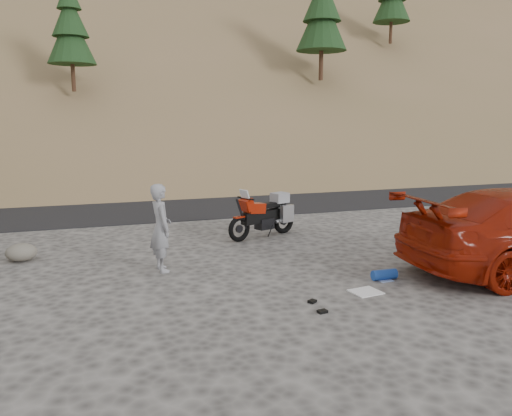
{
  "coord_description": "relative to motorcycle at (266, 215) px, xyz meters",
  "views": [
    {
      "loc": [
        -3.57,
        -9.0,
        2.96
      ],
      "look_at": [
        -0.01,
        1.62,
        1.0
      ],
      "focal_mm": 35.0,
      "sensor_mm": 36.0,
      "label": 1
    }
  ],
  "objects": [
    {
      "name": "gear_glove_a",
      "position": [
        -0.91,
        -5.22,
        -0.54
      ],
      "size": [
        0.17,
        0.13,
        0.04
      ],
      "primitive_type": "cube",
      "rotation": [
        0.0,
        0.0,
        0.17
      ],
      "color": "black",
      "rests_on": "ground"
    },
    {
      "name": "road",
      "position": [
        -0.68,
        6.1,
        -0.56
      ],
      "size": [
        120.0,
        7.0,
        0.05
      ],
      "primitive_type": "cube",
      "color": "black",
      "rests_on": "ground"
    },
    {
      "name": "gear_funnel",
      "position": [
        3.0,
        -4.24,
        -0.46
      ],
      "size": [
        0.15,
        0.15,
        0.19
      ],
      "primitive_type": "cone",
      "rotation": [
        0.0,
        0.0,
        -0.03
      ],
      "color": "red",
      "rests_on": "ground"
    },
    {
      "name": "gear_white_cloth",
      "position": [
        0.22,
        -4.61,
        -0.55
      ],
      "size": [
        0.56,
        0.51,
        0.02
      ],
      "primitive_type": "cube",
      "rotation": [
        0.0,
        0.0,
        0.14
      ],
      "color": "white",
      "rests_on": "ground"
    },
    {
      "name": "motorcycle",
      "position": [
        0.0,
        0.0,
        0.0
      ],
      "size": [
        2.09,
        1.11,
        1.31
      ],
      "rotation": [
        0.0,
        0.0,
        0.39
      ],
      "color": "black",
      "rests_on": "ground"
    },
    {
      "name": "gear_blue_cloth",
      "position": [
        0.91,
        -4.16,
        -0.56
      ],
      "size": [
        0.27,
        0.2,
        0.01
      ],
      "primitive_type": "cube",
      "rotation": [
        0.0,
        0.0,
        0.06
      ],
      "color": "#90ADDF",
      "rests_on": "ground"
    },
    {
      "name": "ground",
      "position": [
        -0.68,
        -2.9,
        -0.56
      ],
      "size": [
        140.0,
        140.0,
        0.0
      ],
      "primitive_type": "plane",
      "color": "#423F3D",
      "rests_on": "ground"
    },
    {
      "name": "hillside",
      "position": [
        -0.73,
        37.98,
        10.52
      ],
      "size": [
        120.0,
        73.0,
        46.72
      ],
      "color": "brown",
      "rests_on": "ground"
    },
    {
      "name": "gear_bottle",
      "position": [
        2.94,
        -4.59,
        -0.45
      ],
      "size": [
        0.1,
        0.1,
        0.22
      ],
      "primitive_type": "cylinder",
      "rotation": [
        0.0,
        0.0,
        -0.26
      ],
      "color": "#1B43A2",
      "rests_on": "ground"
    },
    {
      "name": "man",
      "position": [
        -2.97,
        -2.17,
        -0.56
      ],
      "size": [
        0.51,
        0.69,
        1.75
      ],
      "primitive_type": "imported",
      "rotation": [
        0.0,
        0.0,
        1.71
      ],
      "color": "gray",
      "rests_on": "ground"
    },
    {
      "name": "gear_glove_b",
      "position": [
        -0.88,
        -4.77,
        -0.54
      ],
      "size": [
        0.17,
        0.16,
        0.04
      ],
      "primitive_type": "cube",
      "rotation": [
        0.0,
        0.0,
        0.52
      ],
      "color": "black",
      "rests_on": "ground"
    },
    {
      "name": "gear_blue_mat",
      "position": [
        0.93,
        -4.09,
        -0.46
      ],
      "size": [
        0.49,
        0.2,
        0.19
      ],
      "primitive_type": "cylinder",
      "rotation": [
        0.0,
        1.57,
        -0.02
      ],
      "color": "#1B43A2",
      "rests_on": "ground"
    },
    {
      "name": "small_rock",
      "position": [
        -5.73,
        -0.52,
        -0.37
      ],
      "size": [
        0.78,
        0.74,
        0.38
      ],
      "rotation": [
        0.0,
        0.0,
        0.31
      ],
      "color": "#5E5951",
      "rests_on": "ground"
    }
  ]
}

